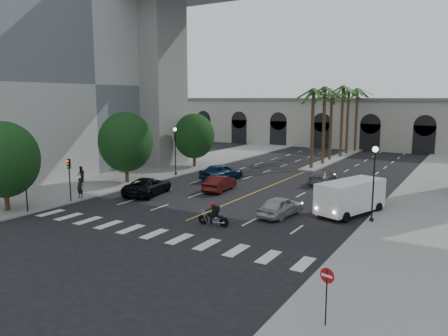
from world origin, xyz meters
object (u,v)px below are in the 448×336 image
at_px(traffic_signal_near, 26,181).
at_px(motorcycle_rider, 214,215).
at_px(lamp_post_left_far, 175,147).
at_px(car_c, 148,186).
at_px(traffic_signal_far, 69,173).
at_px(car_e, 221,172).
at_px(car_a, 280,206).
at_px(car_b, 220,183).
at_px(car_d, 323,177).
at_px(lamp_post_right, 374,177).
at_px(do_not_enter_sign, 327,285).
at_px(pedestrian_b, 81,175).
at_px(pedestrian_a, 80,188).
at_px(cargo_van, 350,196).

distance_m(traffic_signal_near, motorcycle_rider, 14.49).
height_order(lamp_post_left_far, car_c, lamp_post_left_far).
bearing_deg(traffic_signal_far, car_e, 70.05).
relative_size(traffic_signal_near, car_a, 0.84).
distance_m(car_b, car_d, 10.97).
xyz_separation_m(lamp_post_right, car_d, (-7.41, 12.05, -2.56)).
xyz_separation_m(car_a, do_not_enter_sign, (7.75, -13.71, 1.01)).
relative_size(motorcycle_rider, car_e, 0.45).
bearing_deg(pedestrian_b, car_d, 51.86).
bearing_deg(car_a, traffic_signal_far, 23.71).
height_order(car_b, do_not_enter_sign, do_not_enter_sign).
bearing_deg(motorcycle_rider, traffic_signal_near, -165.88).
bearing_deg(car_b, traffic_signal_far, 45.44).
distance_m(motorcycle_rider, do_not_enter_sign, 14.11).
xyz_separation_m(lamp_post_right, car_e, (-17.23, 8.58, -2.36)).
height_order(car_b, car_c, car_c).
height_order(lamp_post_left_far, pedestrian_b, lamp_post_left_far).
relative_size(traffic_signal_near, pedestrian_a, 2.14).
height_order(traffic_signal_near, car_b, traffic_signal_near).
relative_size(car_e, cargo_van, 0.80).
relative_size(lamp_post_right, traffic_signal_near, 1.47).
height_order(car_a, car_e, car_e).
xyz_separation_m(car_d, car_e, (-9.82, -3.47, 0.20)).
bearing_deg(lamp_post_left_far, lamp_post_right, -19.33).
height_order(traffic_signal_near, cargo_van, traffic_signal_near).
height_order(lamp_post_right, traffic_signal_near, lamp_post_right).
distance_m(motorcycle_rider, car_a, 5.34).
height_order(lamp_post_right, car_c, lamp_post_right).
xyz_separation_m(car_a, car_b, (-8.31, 5.20, -0.01)).
height_order(lamp_post_right, do_not_enter_sign, lamp_post_right).
bearing_deg(traffic_signal_near, lamp_post_right, 24.82).
bearing_deg(pedestrian_a, lamp_post_right, 7.87).
bearing_deg(car_e, lamp_post_left_far, 22.63).
height_order(motorcycle_rider, car_e, car_e).
bearing_deg(cargo_van, pedestrian_a, -142.39).
bearing_deg(motorcycle_rider, car_b, 115.29).
bearing_deg(cargo_van, car_d, 137.14).
distance_m(lamp_post_left_far, car_c, 9.87).
bearing_deg(traffic_signal_far, car_d, 50.50).
bearing_deg(pedestrian_b, do_not_enter_sign, -5.87).
height_order(car_a, car_c, car_c).
distance_m(car_c, pedestrian_b, 8.87).
bearing_deg(car_e, car_c, 94.73).
bearing_deg(traffic_signal_far, car_b, 50.92).
distance_m(car_d, pedestrian_b, 24.26).
bearing_deg(car_d, traffic_signal_near, 55.12).
xyz_separation_m(lamp_post_left_far, do_not_enter_sign, (24.40, -23.26, -1.47)).
bearing_deg(pedestrian_a, do_not_enter_sign, -27.28).
height_order(lamp_post_left_far, do_not_enter_sign, lamp_post_left_far).
xyz_separation_m(pedestrian_a, pedestrian_b, (-5.19, 4.69, -0.02)).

